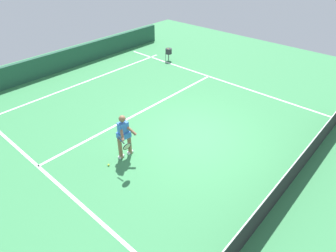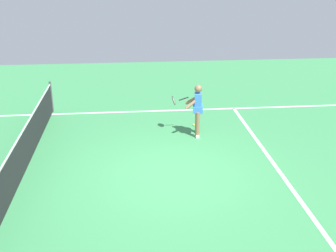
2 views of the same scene
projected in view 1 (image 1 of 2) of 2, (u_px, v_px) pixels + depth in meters
ground_plane at (194, 135)px, 10.76m from camera, size 24.30×24.30×0.00m
court_back_wall at (59, 61)px, 15.49m from camera, size 14.38×0.24×1.04m
baseline_marking at (85, 82)px, 14.56m from camera, size 10.38×0.10×0.01m
service_line_marking at (144, 110)px, 12.23m from camera, size 9.38×0.10×0.01m
sideline_left_marking at (255, 92)px, 13.67m from camera, size 0.10×16.69×0.01m
sideline_right_marking at (87, 210)px, 7.84m from camera, size 0.10×16.69×0.01m
court_net at (296, 170)px, 8.44m from camera, size 10.06×0.08×1.07m
tennis_player at (124, 135)px, 9.29m from camera, size 0.86×0.91×1.55m
tennis_ball_near at (109, 165)px, 9.32m from camera, size 0.07×0.07×0.07m
ball_hopper at (169, 51)px, 16.73m from camera, size 0.36×0.36×0.74m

